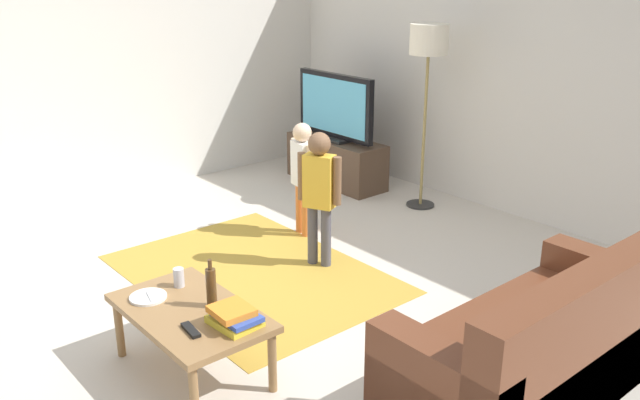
% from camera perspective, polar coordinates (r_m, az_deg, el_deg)
% --- Properties ---
extents(ground, '(7.80, 7.80, 0.00)m').
position_cam_1_polar(ground, '(4.85, -5.47, -8.80)').
color(ground, beige).
extents(wall_back, '(6.00, 0.12, 2.70)m').
position_cam_1_polar(wall_back, '(6.53, 16.56, 10.40)').
color(wall_back, silver).
rests_on(wall_back, ground).
extents(wall_left, '(0.12, 6.00, 2.70)m').
position_cam_1_polar(wall_left, '(7.03, -20.31, 10.61)').
color(wall_left, silver).
rests_on(wall_left, ground).
extents(area_rug, '(2.20, 1.60, 0.01)m').
position_cam_1_polar(area_rug, '(5.29, -5.74, -6.27)').
color(area_rug, '#B28C33').
rests_on(area_rug, ground).
extents(tv_stand, '(1.20, 0.44, 0.50)m').
position_cam_1_polar(tv_stand, '(7.35, 1.38, 3.31)').
color(tv_stand, '#4C3828').
rests_on(tv_stand, ground).
extents(tv, '(1.10, 0.28, 0.71)m').
position_cam_1_polar(tv, '(7.19, 1.30, 7.91)').
color(tv, black).
rests_on(tv, tv_stand).
extents(couch, '(0.80, 1.80, 0.86)m').
position_cam_1_polar(couch, '(3.95, 18.62, -12.16)').
color(couch, brown).
rests_on(couch, ground).
extents(floor_lamp, '(0.36, 0.36, 1.78)m').
position_cam_1_polar(floor_lamp, '(6.43, 9.26, 12.57)').
color(floor_lamp, '#262626').
rests_on(floor_lamp, ground).
extents(child_near_tv, '(0.34, 0.16, 1.02)m').
position_cam_1_polar(child_near_tv, '(5.81, -1.51, 2.69)').
color(child_near_tv, orange).
rests_on(child_near_tv, ground).
extents(child_center, '(0.34, 0.22, 1.09)m').
position_cam_1_polar(child_center, '(5.18, -0.06, 1.12)').
color(child_center, '#4C4C59').
rests_on(child_center, ground).
extents(coffee_table, '(1.00, 0.60, 0.42)m').
position_cam_1_polar(coffee_table, '(3.98, -11.02, -9.78)').
color(coffee_table, olive).
rests_on(coffee_table, ground).
extents(book_stack, '(0.29, 0.24, 0.11)m').
position_cam_1_polar(book_stack, '(3.74, -7.33, -9.86)').
color(book_stack, yellow).
rests_on(book_stack, coffee_table).
extents(bottle, '(0.06, 0.06, 0.30)m').
position_cam_1_polar(bottle, '(3.91, -9.28, -7.35)').
color(bottle, '#4C3319').
rests_on(bottle, coffee_table).
extents(tv_remote, '(0.17, 0.07, 0.02)m').
position_cam_1_polar(tv_remote, '(3.73, -10.99, -10.85)').
color(tv_remote, black).
rests_on(tv_remote, coffee_table).
extents(soda_can, '(0.07, 0.07, 0.12)m').
position_cam_1_polar(soda_can, '(4.21, -11.98, -6.49)').
color(soda_can, silver).
rests_on(soda_can, coffee_table).
extents(plate, '(0.22, 0.22, 0.02)m').
position_cam_1_polar(plate, '(4.13, -14.48, -8.04)').
color(plate, white).
rests_on(plate, coffee_table).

